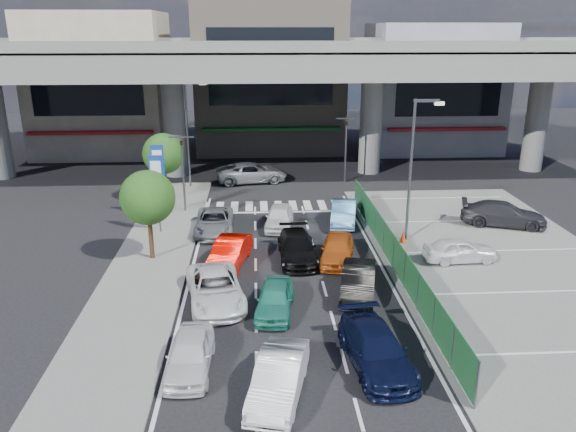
{
  "coord_description": "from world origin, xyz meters",
  "views": [
    {
      "loc": [
        -1.49,
        -23.58,
        11.54
      ],
      "look_at": [
        0.14,
        4.14,
        2.23
      ],
      "focal_mm": 35.0,
      "sensor_mm": 36.0,
      "label": 1
    }
  ],
  "objects": [
    {
      "name": "crossing_wagon_silver",
      "position": [
        -1.8,
        19.38,
        0.77
      ],
      "size": [
        5.84,
        3.35,
        1.54
      ],
      "primitive_type": "imported",
      "rotation": [
        0.0,
        0.0,
        1.72
      ],
      "color": "#979B9E",
      "rests_on": "ground"
    },
    {
      "name": "parked_sedan_dgrey",
      "position": [
        13.55,
        8.07,
        0.79
      ],
      "size": [
        5.39,
        3.52,
        1.45
      ],
      "primitive_type": "imported",
      "rotation": [
        0.0,
        0.0,
        1.25
      ],
      "color": "#2E2D32",
      "rests_on": "parking_lot"
    },
    {
      "name": "hatch_black_mid_right",
      "position": [
        3.03,
        -0.75,
        0.69
      ],
      "size": [
        2.34,
        4.41,
        1.38
      ],
      "primitive_type": "imported",
      "rotation": [
        0.0,
        0.0,
        -0.22
      ],
      "color": "black",
      "rests_on": "ground"
    },
    {
      "name": "street_lamp_left",
      "position": [
        -6.33,
        18.0,
        4.77
      ],
      "size": [
        1.65,
        0.22,
        8.0
      ],
      "color": "#595B60",
      "rests_on": "ground"
    },
    {
      "name": "wagon_silver_front_left",
      "position": [
        -4.01,
        8.01,
        0.65
      ],
      "size": [
        2.26,
        4.74,
        1.31
      ],
      "primitive_type": "imported",
      "rotation": [
        0.0,
        0.0,
        0.02
      ],
      "color": "#979A9D",
      "rests_on": "ground"
    },
    {
      "name": "hatch_white_back_mid",
      "position": [
        -0.87,
        -7.89,
        0.69
      ],
      "size": [
        2.38,
        4.41,
        1.38
      ],
      "primitive_type": "imported",
      "rotation": [
        0.0,
        0.0,
        -0.23
      ],
      "color": "white",
      "rests_on": "ground"
    },
    {
      "name": "signboard_near",
      "position": [
        -7.2,
        7.99,
        3.06
      ],
      "size": [
        0.8,
        0.14,
        4.7
      ],
      "color": "#595B60",
      "rests_on": "ground"
    },
    {
      "name": "traffic_cone",
      "position": [
        6.7,
        5.51,
        0.42
      ],
      "size": [
        0.39,
        0.39,
        0.73
      ],
      "primitive_type": "cone",
      "rotation": [
        0.0,
        0.0,
        0.04
      ],
      "color": "#FE440E",
      "rests_on": "parking_lot"
    },
    {
      "name": "signboard_far",
      "position": [
        -7.6,
        10.99,
        3.06
      ],
      "size": [
        0.8,
        0.14,
        4.7
      ],
      "color": "#595B60",
      "rests_on": "ground"
    },
    {
      "name": "tree_far",
      "position": [
        -7.8,
        14.5,
        3.39
      ],
      "size": [
        2.8,
        2.8,
        4.8
      ],
      "color": "#382314",
      "rests_on": "ground"
    },
    {
      "name": "building_center",
      "position": [
        0.0,
        32.97,
        7.49
      ],
      "size": [
        14.0,
        10.9,
        15.0
      ],
      "color": "gray",
      "rests_on": "ground"
    },
    {
      "name": "traffic_light_left",
      "position": [
        -6.2,
        12.0,
        3.94
      ],
      "size": [
        1.6,
        1.24,
        5.2
      ],
      "color": "#595B60",
      "rests_on": "ground"
    },
    {
      "name": "building_west",
      "position": [
        -16.0,
        31.97,
        6.49
      ],
      "size": [
        12.0,
        10.9,
        13.0
      ],
      "color": "gray",
      "rests_on": "ground"
    },
    {
      "name": "parked_sedan_white",
      "position": [
        8.95,
        2.71,
        0.7
      ],
      "size": [
        3.79,
        1.67,
        1.27
      ],
      "primitive_type": "imported",
      "rotation": [
        0.0,
        0.0,
        1.62
      ],
      "color": "white",
      "rests_on": "parking_lot"
    },
    {
      "name": "ground",
      "position": [
        0.0,
        0.0,
        0.0
      ],
      "size": [
        120.0,
        120.0,
        0.0
      ],
      "primitive_type": "plane",
      "color": "black",
      "rests_on": "ground"
    },
    {
      "name": "expressway",
      "position": [
        0.0,
        22.0,
        8.76
      ],
      "size": [
        64.0,
        14.0,
        10.75
      ],
      "color": "slate",
      "rests_on": "ground"
    },
    {
      "name": "parking_lot",
      "position": [
        11.0,
        2.0,
        0.03
      ],
      "size": [
        12.0,
        28.0,
        0.06
      ],
      "primitive_type": "cube",
      "color": "slate",
      "rests_on": "ground"
    },
    {
      "name": "street_lamp_right",
      "position": [
        7.17,
        6.0,
        4.77
      ],
      "size": [
        1.65,
        0.22,
        8.0
      ],
      "color": "#595B60",
      "rests_on": "ground"
    },
    {
      "name": "sedan_white_mid_left",
      "position": [
        -3.37,
        -1.09,
        0.69
      ],
      "size": [
        3.12,
        5.29,
        1.38
      ],
      "primitive_type": "imported",
      "rotation": [
        0.0,
        0.0,
        0.18
      ],
      "color": "white",
      "rests_on": "ground"
    },
    {
      "name": "traffic_light_right",
      "position": [
        5.5,
        19.0,
        3.94
      ],
      "size": [
        1.6,
        1.24,
        5.2
      ],
      "color": "#595B60",
      "rests_on": "ground"
    },
    {
      "name": "van_white_back_left",
      "position": [
        -3.94,
        -6.24,
        0.65
      ],
      "size": [
        1.64,
        3.84,
        1.29
      ],
      "primitive_type": "imported",
      "rotation": [
        0.0,
        0.0,
        -0.03
      ],
      "color": "white",
      "rests_on": "ground"
    },
    {
      "name": "tree_near",
      "position": [
        -7.0,
        4.0,
        3.39
      ],
      "size": [
        2.8,
        2.8,
        4.8
      ],
      "color": "#382314",
      "rests_on": "ground"
    },
    {
      "name": "sedan_black_mid",
      "position": [
        0.58,
        3.55,
        0.67
      ],
      "size": [
        1.97,
        4.64,
        1.34
      ],
      "primitive_type": "imported",
      "rotation": [
        0.0,
        0.0,
        0.02
      ],
      "color": "black",
      "rests_on": "ground"
    },
    {
      "name": "sidewalk_left",
      "position": [
        -7.0,
        4.0,
        0.06
      ],
      "size": [
        4.0,
        30.0,
        0.12
      ],
      "primitive_type": "cube",
      "color": "slate",
      "rests_on": "ground"
    },
    {
      "name": "sedan_white_front_mid",
      "position": [
        -0.13,
        8.6,
        0.67
      ],
      "size": [
        2.05,
        4.09,
        1.34
      ],
      "primitive_type": "imported",
      "rotation": [
        0.0,
        0.0,
        -0.12
      ],
      "color": "white",
      "rests_on": "ground"
    },
    {
      "name": "kei_truck_front_right",
      "position": [
        3.89,
        9.17,
        0.69
      ],
      "size": [
        2.19,
        4.38,
        1.38
      ],
      "primitive_type": "imported",
      "rotation": [
        0.0,
        0.0,
        -0.18
      ],
      "color": "#4F8DB9",
      "rests_on": "ground"
    },
    {
      "name": "taxi_orange_left",
      "position": [
        -2.9,
        3.06,
        0.69
      ],
      "size": [
        2.37,
        4.41,
        1.38
      ],
      "primitive_type": "imported",
      "rotation": [
        0.0,
        0.0,
        -0.23
      ],
      "color": "#DE0A00",
      "rests_on": "ground"
    },
    {
      "name": "taxi_teal_mid",
      "position": [
        -0.8,
        -2.15,
        0.64
      ],
      "size": [
        1.98,
        3.9,
        1.27
      ],
      "primitive_type": "imported",
      "rotation": [
        0.0,
        0.0,
        -0.13
      ],
      "color": "teal",
      "rests_on": "ground"
    },
    {
      "name": "fence_run",
      "position": [
        5.3,
        1.0,
        0.9
      ],
      "size": [
        0.16,
        22.0,
        1.8
      ],
      "primitive_type": null,
      "color": "#1E582D",
      "rests_on": "ground"
    },
    {
      "name": "building_east",
      "position": [
        16.0,
        31.97,
        5.99
      ],
      "size": [
        12.0,
        10.9,
        12.0
      ],
      "color": "gray",
      "rests_on": "ground"
    },
    {
      "name": "taxi_orange_right",
      "position": [
        2.64,
        3.15,
        0.69
      ],
      "size": [
        2.42,
        4.3,
        1.38
      ],
      "primitive_type": "imported",
      "rotation": [
        0.0,
        0.0,
        -0.2
      ],
      "color": "#BD5215",
      "rests_on": "ground"
    },
    {
      "name": "minivan_navy_back",
      "position": [
        2.67,
        -6.37,
        0.69
      ],
      "size": [
        2.48,
        4.95,
        1.38
      ],
      "primitive_type": "imported",
      "rotation": [
        0.0,
        0.0,
        0.12
      ],
      "color": "black",
      "rests_on": "ground"
    }
  ]
}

